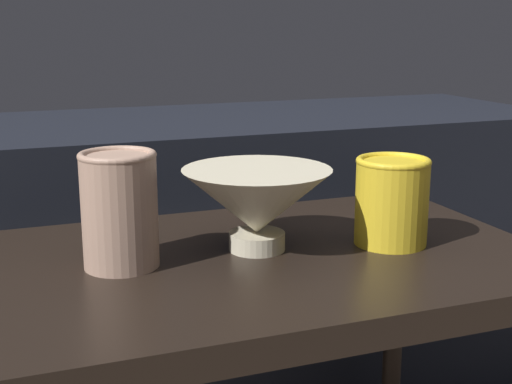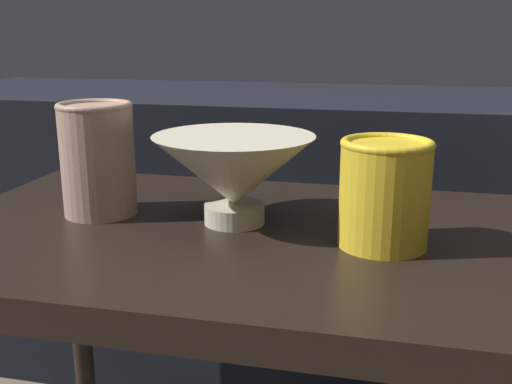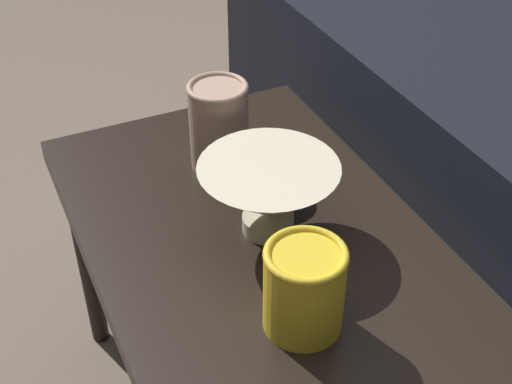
% 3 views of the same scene
% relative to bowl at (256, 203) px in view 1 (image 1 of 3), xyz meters
% --- Properties ---
extents(table, '(0.78, 0.50, 0.51)m').
position_rel_bowl_xyz_m(table, '(0.00, -0.02, -0.12)').
color(table, black).
rests_on(table, ground_plane).
extents(couch_backdrop, '(1.72, 0.50, 0.62)m').
position_rel_bowl_xyz_m(couch_backdrop, '(0.00, 0.54, -0.26)').
color(couch_backdrop, black).
rests_on(couch_backdrop, ground_plane).
extents(bowl, '(0.21, 0.21, 0.12)m').
position_rel_bowl_xyz_m(bowl, '(0.00, 0.00, 0.00)').
color(bowl, beige).
rests_on(bowl, table).
extents(vase_textured_left, '(0.10, 0.10, 0.15)m').
position_rel_bowl_xyz_m(vase_textured_left, '(-0.19, -0.00, 0.01)').
color(vase_textured_left, tan).
rests_on(vase_textured_left, table).
extents(vase_colorful_right, '(0.11, 0.11, 0.13)m').
position_rel_bowl_xyz_m(vase_colorful_right, '(0.19, -0.04, -0.00)').
color(vase_colorful_right, gold).
rests_on(vase_colorful_right, table).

